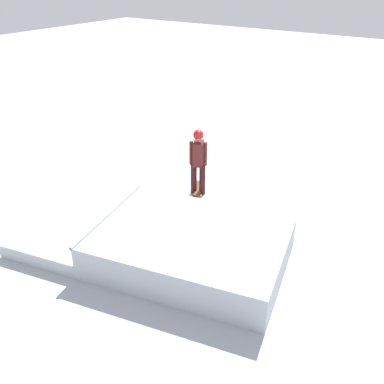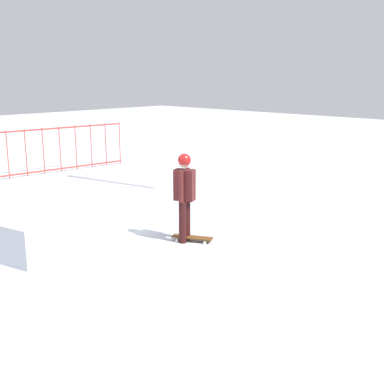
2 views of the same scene
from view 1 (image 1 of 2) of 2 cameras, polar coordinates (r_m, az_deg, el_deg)
The scene contains 4 objects.
ground_plane at distance 9.20m, azimuth 4.71°, elevation -6.00°, with size 60.00×60.00×0.00m, color #B2B7C1.
skate_ramp at distance 8.43m, azimuth -3.25°, elevation -6.97°, with size 5.83×3.70×0.74m.
skater at distance 10.37m, azimuth 0.84°, elevation 4.69°, with size 0.41×0.44×1.73m.
skateboard at distance 10.91m, azimuth 0.82°, elevation 0.54°, with size 0.54×0.80×0.09m.
Camera 1 is at (-3.63, 6.65, 5.22)m, focal length 39.33 mm.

